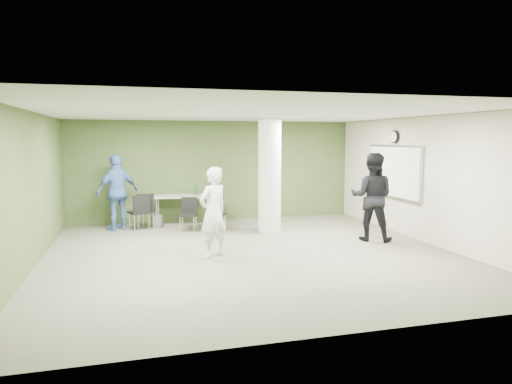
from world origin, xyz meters
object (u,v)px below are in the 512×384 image
object	(u,v)px
chair_back_left	(140,209)
man_black	(372,197)
folding_table	(187,197)
woman_white	(213,212)
man_blue	(118,192)

from	to	relation	value
chair_back_left	man_black	xyz separation A→B (m)	(5.06, -2.52, 0.46)
folding_table	chair_back_left	xyz separation A→B (m)	(-1.22, -0.44, -0.22)
woman_white	man_blue	size ratio (longest dim) A/B	0.92
chair_back_left	man_blue	world-z (taller)	man_blue
chair_back_left	woman_white	world-z (taller)	woman_white
folding_table	man_black	bearing A→B (deg)	-30.41
folding_table	woman_white	bearing A→B (deg)	-80.90
woman_white	folding_table	bearing A→B (deg)	-120.59
folding_table	man_blue	distance (m)	1.78
woman_white	man_black	xyz separation A→B (m)	(3.72, 0.55, 0.11)
chair_back_left	woman_white	xyz separation A→B (m)	(1.34, -3.08, 0.35)
chair_back_left	man_black	size ratio (longest dim) A/B	0.46
folding_table	man_blue	bearing A→B (deg)	-165.80
chair_back_left	woman_white	bearing A→B (deg)	93.63
folding_table	woman_white	world-z (taller)	woman_white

